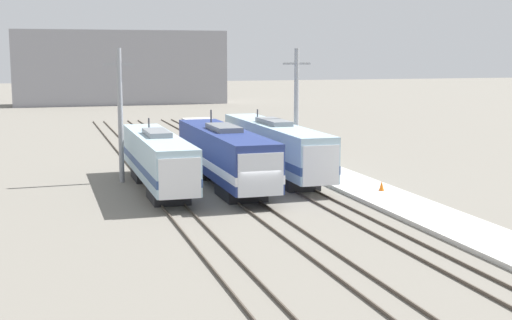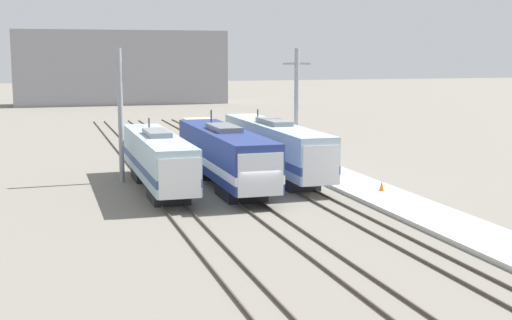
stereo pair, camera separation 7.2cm
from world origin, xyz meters
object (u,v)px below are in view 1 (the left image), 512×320
at_px(locomotive_far_left, 159,160).
at_px(locomotive_center, 226,156).
at_px(traffic_cone, 382,186).
at_px(catenary_tower_left, 120,114).
at_px(catenary_tower_right, 296,110).
at_px(locomotive_far_right, 276,148).

distance_m(locomotive_far_left, locomotive_center, 4.75).
bearing_deg(locomotive_center, traffic_cone, -30.46).
bearing_deg(traffic_cone, locomotive_center, 149.54).
relative_size(catenary_tower_left, catenary_tower_right, 1.00).
bearing_deg(locomotive_far_left, locomotive_center, -1.32).
bearing_deg(locomotive_center, catenary_tower_left, 148.31).
bearing_deg(catenary_tower_right, traffic_cone, -75.11).
bearing_deg(traffic_cone, catenary_tower_left, 149.02).
xyz_separation_m(locomotive_far_right, catenary_tower_right, (2.07, 1.10, 2.80)).
distance_m(locomotive_center, locomotive_far_right, 5.68).
relative_size(catenary_tower_right, traffic_cone, 14.75).
distance_m(locomotive_far_right, catenary_tower_left, 11.96).
xyz_separation_m(locomotive_center, catenary_tower_right, (6.81, 4.21, 2.81)).
bearing_deg(locomotive_far_left, catenary_tower_right, 19.55).
height_order(locomotive_center, locomotive_far_right, locomotive_center).
height_order(locomotive_far_right, catenary_tower_right, catenary_tower_right).
height_order(locomotive_center, catenary_tower_right, catenary_tower_right).
xyz_separation_m(locomotive_far_left, traffic_cone, (14.15, -5.64, -1.56)).
distance_m(catenary_tower_left, traffic_cone, 19.45).
distance_m(catenary_tower_right, traffic_cone, 11.03).
relative_size(locomotive_far_left, locomotive_far_right, 0.86).
bearing_deg(locomotive_far_left, catenary_tower_left, 116.87).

